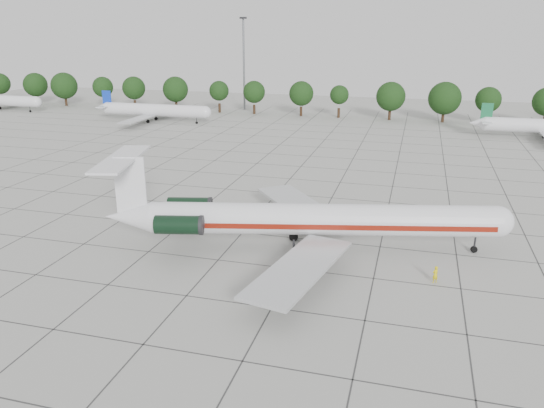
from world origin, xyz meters
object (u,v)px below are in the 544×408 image
object	(u,v)px
ground_crew	(435,274)
floodlight_mast	(244,59)
main_airliner	(300,219)
bg_airliner_b	(154,110)

from	to	relation	value
ground_crew	floodlight_mast	size ratio (longest dim) A/B	0.07
main_airliner	ground_crew	bearing A→B (deg)	-29.71
main_airliner	ground_crew	xyz separation A→B (m)	(14.06, -4.15, -2.75)
bg_airliner_b	ground_crew	bearing A→B (deg)	-47.64
ground_crew	floodlight_mast	xyz separation A→B (m)	(-51.65, 99.31, 13.43)
ground_crew	bg_airliner_b	world-z (taller)	bg_airliner_b
bg_airliner_b	floodlight_mast	world-z (taller)	floodlight_mast
bg_airliner_b	floodlight_mast	bearing A→B (deg)	59.00
main_airliner	ground_crew	distance (m)	14.92
main_airliner	floodlight_mast	world-z (taller)	floodlight_mast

